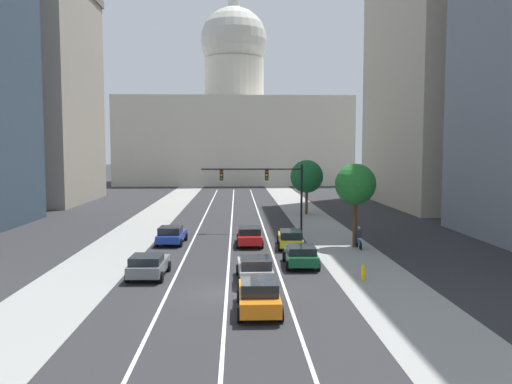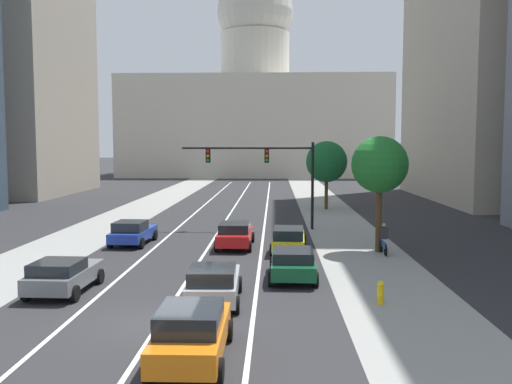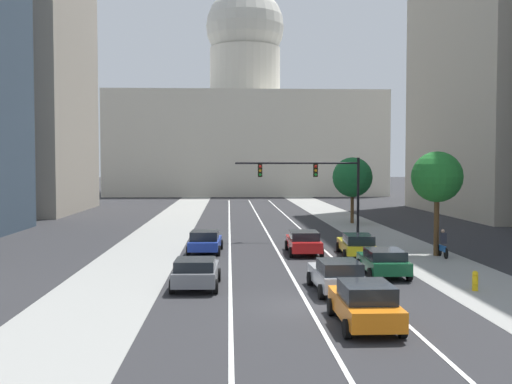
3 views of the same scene
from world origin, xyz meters
The scene contains 20 objects.
ground_plane centered at (0.00, 40.00, 0.00)m, with size 400.00×400.00×0.00m, color #2B2B2D.
sidewalk_left centered at (-8.65, 35.00, 0.01)m, with size 4.89×130.00×0.01m, color gray.
sidewalk_right centered at (8.65, 35.00, 0.01)m, with size 4.89×130.00×0.01m, color gray.
lane_stripe_left centered at (-3.11, 25.00, 0.01)m, with size 0.16×90.00×0.01m, color white.
lane_stripe_center centered at (0.00, 25.00, 0.01)m, with size 0.16×90.00×0.01m, color white.
lane_stripe_right centered at (3.11, 25.00, 0.01)m, with size 0.16×90.00×0.01m, color white.
office_tower_far_left centered at (-29.59, 48.30, 15.56)m, with size 18.18×21.01×31.05m.
capitol_building centered at (0.00, 90.25, 12.95)m, with size 49.88×22.25×39.99m.
car_green centered at (4.66, 6.28, 0.74)m, with size 2.16×4.14×1.38m.
car_orange centered at (1.55, -3.03, 0.81)m, with size 2.04×4.39×1.57m.
car_silver centered at (1.56, 2.43, 0.78)m, with size 2.13×4.27×1.51m.
car_yellow centered at (4.64, 12.58, 0.75)m, with size 2.14×4.77×1.44m.
car_red centered at (1.55, 13.85, 0.77)m, with size 2.12×4.62×1.46m.
car_gray centered at (-4.66, 3.72, 0.74)m, with size 2.20×4.10×1.41m.
car_blue centered at (-4.67, 14.50, 0.75)m, with size 2.23×4.32×1.46m.
traffic_signal_mast centered at (3.43, 20.73, 4.54)m, with size 9.29×0.39×6.15m.
fire_hydrant centered at (7.81, 2.53, 0.46)m, with size 0.26×0.35×0.91m.
cyclist centered at (9.79, 11.98, 0.85)m, with size 0.37×1.70×1.72m.
street_tree_mid_right centered at (8.66, 33.07, 4.40)m, with size 3.81×3.81×6.32m.
street_tree_far_right centered at (9.62, 12.67, 4.84)m, with size 3.13×3.13×6.45m.
Camera 3 is at (-3.17, -23.32, 5.64)m, focal length 41.82 mm.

